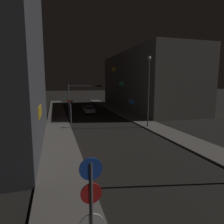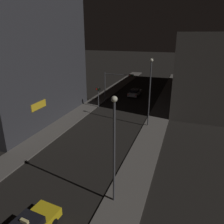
{
  "view_description": "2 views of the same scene",
  "coord_description": "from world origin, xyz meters",
  "px_view_note": "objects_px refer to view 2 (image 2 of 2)",
  "views": [
    {
      "loc": [
        -6.39,
        2.46,
        5.78
      ],
      "look_at": [
        -0.85,
        21.46,
        2.83
      ],
      "focal_mm": 31.6,
      "sensor_mm": 36.0,
      "label": 1
    },
    {
      "loc": [
        9.6,
        -2.17,
        11.98
      ],
      "look_at": [
        1.3,
        21.42,
        2.92
      ],
      "focal_mm": 35.03,
      "sensor_mm": 36.0,
      "label": 2
    }
  ],
  "objects_px": {
    "far_car": "(135,92)",
    "street_lamp_far_block": "(150,86)",
    "street_lamp_near_block": "(114,142)",
    "traffic_light_left_kerb": "(98,93)",
    "traffic_light_overhead": "(116,82)"
  },
  "relations": [
    {
      "from": "street_lamp_near_block",
      "to": "street_lamp_far_block",
      "type": "xyz_separation_m",
      "value": [
        -0.25,
        14.93,
        0.55
      ]
    },
    {
      "from": "street_lamp_far_block",
      "to": "street_lamp_near_block",
      "type": "bearing_deg",
      "value": -89.04
    },
    {
      "from": "street_lamp_far_block",
      "to": "traffic_light_left_kerb",
      "type": "bearing_deg",
      "value": 151.62
    },
    {
      "from": "far_car",
      "to": "traffic_light_left_kerb",
      "type": "bearing_deg",
      "value": -114.02
    },
    {
      "from": "far_car",
      "to": "street_lamp_near_block",
      "type": "bearing_deg",
      "value": -79.2
    },
    {
      "from": "far_car",
      "to": "street_lamp_far_block",
      "type": "relative_size",
      "value": 0.5
    },
    {
      "from": "far_car",
      "to": "street_lamp_near_block",
      "type": "xyz_separation_m",
      "value": [
        5.56,
        -29.16,
        4.31
      ]
    },
    {
      "from": "traffic_light_overhead",
      "to": "traffic_light_left_kerb",
      "type": "xyz_separation_m",
      "value": [
        -2.0,
        -3.11,
        -1.51
      ]
    },
    {
      "from": "far_car",
      "to": "traffic_light_left_kerb",
      "type": "distance_m",
      "value": 10.18
    },
    {
      "from": "traffic_light_overhead",
      "to": "street_lamp_near_block",
      "type": "distance_m",
      "value": 24.36
    },
    {
      "from": "traffic_light_left_kerb",
      "to": "street_lamp_far_block",
      "type": "distance_m",
      "value": 11.11
    },
    {
      "from": "far_car",
      "to": "street_lamp_far_block",
      "type": "bearing_deg",
      "value": -69.53
    },
    {
      "from": "far_car",
      "to": "street_lamp_near_block",
      "type": "height_order",
      "value": "street_lamp_near_block"
    },
    {
      "from": "traffic_light_left_kerb",
      "to": "street_lamp_far_block",
      "type": "relative_size",
      "value": 0.39
    },
    {
      "from": "far_car",
      "to": "traffic_light_overhead",
      "type": "relative_size",
      "value": 0.81
    }
  ]
}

